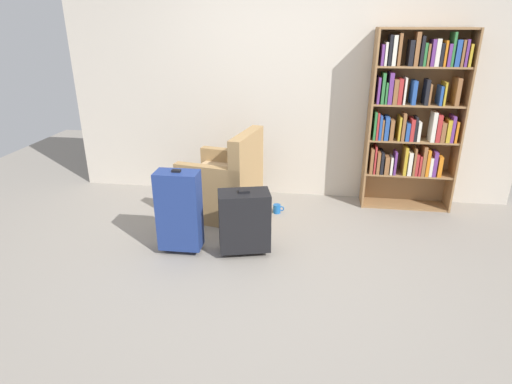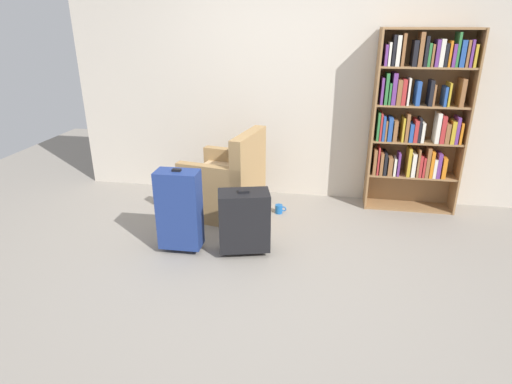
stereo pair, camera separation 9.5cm
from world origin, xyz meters
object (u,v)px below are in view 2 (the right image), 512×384
Objects in this scene: armchair at (227,185)px; suitcase_navy_blue at (179,210)px; bookshelf at (418,116)px; suitcase_black at (244,220)px; mug at (279,209)px.

armchair is 1.17× the size of suitcase_navy_blue.
bookshelf reaches higher than armchair.
armchair is at bearing 113.41° from suitcase_black.
mug is 0.20× the size of suitcase_black.
bookshelf is 2.15m from suitcase_black.
suitcase_navy_blue is (-0.22, -0.86, 0.08)m from armchair.
armchair is at bearing -171.21° from mug.
suitcase_black is at bearing -140.48° from bookshelf.
bookshelf reaches higher than suitcase_navy_blue.
bookshelf is at bearing 39.52° from suitcase_black.
suitcase_black is 0.77× the size of suitcase_navy_blue.
suitcase_black is (0.34, -0.79, -0.01)m from armchair.
suitcase_navy_blue reaches higher than mug.
armchair is 7.50× the size of mug.
armchair is 0.86m from suitcase_black.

